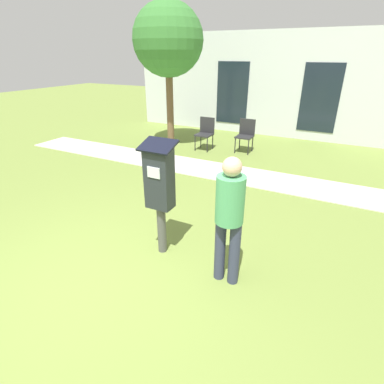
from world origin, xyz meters
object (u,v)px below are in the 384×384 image
at_px(parking_meter, 160,185).
at_px(person_standing, 229,213).
at_px(outdoor_chair_left, 205,131).
at_px(outdoor_chair_middle, 246,133).

xyz_separation_m(parking_meter, person_standing, (1.01, -0.15, -0.09)).
relative_size(parking_meter, outdoor_chair_left, 1.77).
distance_m(outdoor_chair_left, outdoor_chair_middle, 1.13).
bearing_deg(outdoor_chair_left, parking_meter, -55.02).
relative_size(parking_meter, person_standing, 1.01).
height_order(outdoor_chair_left, outdoor_chair_middle, same).
xyz_separation_m(person_standing, outdoor_chair_left, (-2.57, 4.92, -0.40)).
height_order(parking_meter, outdoor_chair_middle, parking_meter).
distance_m(parking_meter, outdoor_chair_middle, 5.11).
height_order(person_standing, outdoor_chair_middle, person_standing).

